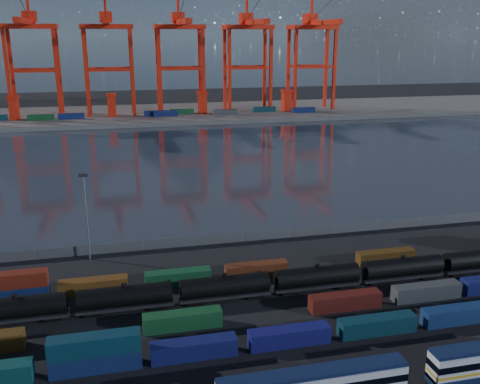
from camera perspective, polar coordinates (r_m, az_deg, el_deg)
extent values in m
plane|color=black|center=(85.14, 4.71, -12.10)|extent=(700.00, 700.00, 0.00)
plane|color=#2B323E|center=(182.18, -5.39, 3.47)|extent=(700.00, 700.00, 0.00)
cube|color=#514F4C|center=(284.79, -8.37, 8.25)|extent=(700.00, 70.00, 2.00)
cone|color=#1E2630|center=(1937.09, 18.03, 18.89)|extent=(840.00, 840.00, 300.00)
cube|color=#101B3C|center=(63.37, 7.88, -18.50)|extent=(22.03, 2.38, 0.44)
cube|color=black|center=(64.26, 7.82, -19.63)|extent=(22.05, 2.72, 0.88)
cube|color=black|center=(73.40, 21.93, -18.18)|extent=(2.64, 1.76, 0.62)
cube|color=navy|center=(72.55, -15.11, -17.05)|extent=(11.31, 2.30, 2.45)
cube|color=#0D3044|center=(71.25, -15.26, -15.40)|extent=(11.31, 2.30, 2.45)
cube|color=#111656|center=(72.87, -4.93, -16.32)|extent=(11.31, 2.30, 2.45)
cube|color=navy|center=(75.44, 5.28, -15.09)|extent=(11.31, 2.30, 2.45)
cube|color=#0B2F3E|center=(80.06, 14.41, -13.58)|extent=(11.31, 2.30, 2.45)
cube|color=navy|center=(86.42, 22.29, -12.00)|extent=(11.31, 2.30, 2.45)
cube|color=#144D25|center=(79.29, -6.14, -13.43)|extent=(11.33, 2.30, 2.45)
cube|color=#531610|center=(85.42, 11.15, -11.34)|extent=(11.33, 2.30, 2.45)
cube|color=#3D4042|center=(91.65, 19.25, -9.99)|extent=(11.33, 2.30, 2.45)
cube|color=navy|center=(93.25, -23.10, -9.97)|extent=(11.08, 2.25, 2.40)
cube|color=maroon|center=(92.27, -23.26, -8.63)|extent=(11.08, 2.25, 2.40)
cube|color=brown|center=(91.72, -15.37, -9.63)|extent=(11.08, 2.25, 2.40)
cube|color=#144E29|center=(91.97, -6.61, -9.04)|extent=(11.08, 2.25, 2.40)
cube|color=#612913|center=(94.23, 1.74, -8.28)|extent=(11.08, 2.25, 2.40)
cube|color=#513310|center=(102.94, 15.28, -6.68)|extent=(11.08, 2.25, 2.40)
cylinder|color=black|center=(85.90, -22.77, -11.27)|extent=(14.12, 3.15, 3.15)
cylinder|color=black|center=(85.15, -22.90, -10.23)|extent=(0.87, 0.87, 0.54)
cube|color=black|center=(86.68, -22.64, -12.30)|extent=(14.66, 2.17, 0.43)
cube|color=black|center=(86.13, -19.33, -12.45)|extent=(2.71, 1.95, 0.65)
cylinder|color=black|center=(84.43, -12.19, -10.78)|extent=(14.12, 3.15, 3.15)
cylinder|color=black|center=(83.66, -12.26, -9.72)|extent=(0.87, 0.87, 0.54)
cube|color=black|center=(85.23, -12.12, -11.82)|extent=(14.66, 2.17, 0.43)
cube|color=black|center=(85.59, -15.44, -12.27)|extent=(2.71, 1.95, 0.65)
cube|color=black|center=(85.55, -8.76, -11.85)|extent=(2.71, 1.95, 0.65)
cylinder|color=black|center=(85.78, -1.64, -9.94)|extent=(14.12, 3.15, 3.15)
cylinder|color=black|center=(85.02, -1.65, -8.89)|extent=(0.87, 0.87, 0.54)
cube|color=black|center=(86.56, -1.63, -10.97)|extent=(14.66, 2.17, 0.43)
cube|color=black|center=(86.04, -4.88, -11.53)|extent=(2.71, 1.95, 0.65)
cube|color=black|center=(87.75, 1.56, -10.88)|extent=(2.71, 1.95, 0.65)
cylinder|color=black|center=(89.82, 8.21, -8.84)|extent=(14.12, 3.15, 3.15)
cylinder|color=black|center=(89.10, 8.26, -7.83)|extent=(0.87, 0.87, 0.54)
cube|color=black|center=(90.57, 8.17, -9.83)|extent=(14.66, 2.17, 0.43)
cube|color=black|center=(89.23, 5.18, -10.46)|extent=(2.71, 1.95, 0.65)
cube|color=black|center=(92.53, 11.02, -9.69)|extent=(2.71, 1.95, 0.65)
cylinder|color=black|center=(96.22, 16.93, -7.65)|extent=(14.12, 3.15, 3.15)
cylinder|color=black|center=(95.55, 17.02, -6.69)|extent=(0.87, 0.87, 0.54)
cube|color=black|center=(96.92, 16.84, -8.59)|extent=(14.66, 2.17, 0.43)
cube|color=black|center=(94.88, 14.22, -9.22)|extent=(2.71, 1.95, 0.65)
cube|color=black|center=(99.52, 19.29, -8.42)|extent=(2.71, 1.95, 0.65)
cube|color=black|center=(105.19, 24.26, -7.36)|extent=(14.66, 2.17, 0.43)
cube|color=black|center=(102.57, 22.03, -7.96)|extent=(2.71, 1.95, 0.65)
cube|color=#595B5E|center=(109.23, 0.24, -4.82)|extent=(160.00, 0.06, 2.00)
cylinder|color=slate|center=(107.85, -21.04, -6.21)|extent=(0.12, 0.12, 2.20)
cylinder|color=slate|center=(106.79, -15.71, -5.92)|extent=(0.12, 0.12, 2.20)
cylinder|color=slate|center=(106.66, -10.32, -5.58)|extent=(0.12, 0.12, 2.20)
cylinder|color=slate|center=(107.47, -4.97, -5.20)|extent=(0.12, 0.12, 2.20)
cylinder|color=slate|center=(109.19, 0.24, -4.77)|extent=(0.12, 0.12, 2.20)
cylinder|color=slate|center=(111.78, 5.25, -4.33)|extent=(0.12, 0.12, 2.20)
cylinder|color=slate|center=(115.19, 9.99, -3.88)|extent=(0.12, 0.12, 2.20)
cylinder|color=slate|center=(119.34, 14.42, -3.44)|extent=(0.12, 0.12, 2.20)
cylinder|color=slate|center=(124.15, 18.53, -3.01)|extent=(0.12, 0.12, 2.20)
cylinder|color=slate|center=(129.56, 22.31, -2.60)|extent=(0.12, 0.12, 2.20)
cylinder|color=slate|center=(102.54, -16.04, -2.77)|extent=(0.36, 0.36, 16.00)
cube|color=black|center=(100.22, -16.41, 1.72)|extent=(1.60, 0.40, 0.60)
cube|color=red|center=(274.81, -23.51, 11.26)|extent=(1.58, 1.58, 44.47)
cube|color=red|center=(286.48, -23.12, 11.46)|extent=(1.58, 1.58, 44.47)
cube|color=red|center=(271.92, -18.92, 11.68)|extent=(1.58, 1.58, 44.47)
cube|color=red|center=(283.70, -18.71, 11.86)|extent=(1.58, 1.58, 44.47)
cube|color=red|center=(273.01, -21.28, 11.94)|extent=(21.74, 1.38, 1.38)
cube|color=red|center=(284.75, -20.97, 12.11)|extent=(21.74, 1.38, 1.38)
cube|color=red|center=(278.44, -21.56, 16.12)|extent=(24.70, 13.83, 2.17)
cube|color=red|center=(266.73, -21.96, 16.54)|extent=(2.96, 47.43, 2.47)
cube|color=red|center=(282.46, -21.55, 17.02)|extent=(5.93, 7.91, 4.94)
cube|color=red|center=(280.82, -21.77, 18.53)|extent=(1.19, 1.19, 15.81)
cylinder|color=black|center=(264.63, -22.20, 18.04)|extent=(0.24, 40.67, 13.42)
cube|color=red|center=(271.00, -16.08, 11.91)|extent=(1.58, 1.58, 44.47)
cube|color=red|center=(282.82, -15.98, 12.08)|extent=(1.58, 1.58, 44.47)
cube|color=red|center=(270.89, -11.39, 12.21)|extent=(1.58, 1.58, 44.47)
cube|color=red|center=(282.72, -11.49, 12.37)|extent=(1.58, 1.58, 44.47)
cube|color=red|center=(270.59, -13.77, 12.54)|extent=(21.74, 1.38, 1.38)
cube|color=red|center=(282.42, -13.77, 12.68)|extent=(21.74, 1.38, 1.38)
cube|color=red|center=(276.06, -14.06, 16.75)|extent=(24.70, 13.83, 2.17)
cube|color=red|center=(264.24, -14.11, 17.22)|extent=(2.96, 47.43, 2.47)
cube|color=red|center=(280.11, -14.12, 17.65)|extent=(5.93, 7.91, 4.94)
cube|color=red|center=(278.46, -14.23, 19.18)|extent=(1.19, 1.19, 15.81)
cylinder|color=black|center=(262.12, -14.22, 18.74)|extent=(0.24, 40.67, 13.42)
cube|color=red|center=(271.68, -8.53, 12.36)|extent=(1.58, 1.58, 44.47)
cube|color=red|center=(283.47, -8.75, 12.52)|extent=(1.58, 1.58, 44.47)
cube|color=red|center=(274.36, -3.90, 12.54)|extent=(1.58, 1.58, 44.47)
cube|color=red|center=(286.04, -4.30, 12.69)|extent=(1.58, 1.58, 44.47)
cube|color=red|center=(272.67, -6.22, 12.93)|extent=(21.74, 1.38, 1.38)
cube|color=red|center=(284.42, -6.53, 13.06)|extent=(21.74, 1.38, 1.38)
cube|color=red|center=(278.10, -6.51, 17.11)|extent=(24.70, 13.83, 2.17)
cube|color=red|center=(266.37, -6.20, 17.58)|extent=(2.96, 47.43, 2.47)
cube|color=red|center=(282.12, -6.64, 18.00)|extent=(5.93, 7.91, 4.94)
cube|color=red|center=(280.48, -6.64, 19.53)|extent=(1.19, 1.19, 15.81)
cylinder|color=black|center=(264.27, -6.18, 19.09)|extent=(0.24, 40.67, 13.42)
cube|color=red|center=(276.82, -1.12, 12.61)|extent=(1.58, 1.58, 44.47)
cube|color=red|center=(288.40, -1.63, 12.76)|extent=(1.58, 1.58, 44.47)
cube|color=red|center=(282.16, 3.31, 12.66)|extent=(1.58, 1.58, 44.47)
cube|color=red|center=(293.53, 2.64, 12.81)|extent=(1.58, 1.58, 44.47)
cube|color=red|center=(279.15, 1.11, 13.10)|extent=(21.74, 1.38, 1.38)
cube|color=red|center=(290.64, 0.52, 13.23)|extent=(21.74, 1.38, 1.38)
cube|color=red|center=(284.47, 0.83, 17.19)|extent=(24.70, 13.83, 2.17)
cube|color=red|center=(273.01, 1.46, 17.64)|extent=(2.96, 47.43, 2.47)
cube|color=red|center=(288.40, 0.64, 18.06)|extent=(5.93, 7.91, 4.94)
cube|color=red|center=(286.79, 0.74, 19.56)|extent=(1.19, 1.19, 15.81)
cylinder|color=black|center=(270.96, 1.61, 19.11)|extent=(0.24, 40.67, 13.42)
cube|color=red|center=(286.18, 5.92, 12.65)|extent=(1.58, 1.58, 44.47)
cube|color=red|center=(297.40, 5.16, 12.81)|extent=(1.58, 1.58, 44.47)
cube|color=red|center=(293.95, 10.03, 12.59)|extent=(1.58, 1.58, 44.47)
cube|color=red|center=(304.88, 9.14, 12.76)|extent=(1.58, 1.58, 44.47)
cube|color=red|center=(289.75, 8.02, 13.07)|extent=(21.74, 1.38, 1.38)
cube|color=red|center=(300.84, 7.19, 13.21)|extent=(21.74, 1.38, 1.38)
cube|color=red|center=(294.88, 7.75, 17.02)|extent=(24.70, 13.83, 2.17)
cube|color=red|center=(283.84, 8.65, 17.42)|extent=(2.96, 47.43, 2.47)
cube|color=red|center=(298.67, 7.50, 17.88)|extent=(5.93, 7.91, 4.94)
cube|color=red|center=(297.12, 7.70, 19.31)|extent=(1.19, 1.19, 15.81)
cylinder|color=black|center=(281.86, 8.90, 18.82)|extent=(0.24, 40.67, 13.42)
cube|color=navy|center=(269.41, -7.95, 8.30)|extent=(12.00, 2.44, 2.60)
cube|color=navy|center=(281.13, 6.78, 8.68)|extent=(12.00, 2.44, 2.60)
cube|color=navy|center=(270.44, -8.90, 8.29)|extent=(12.00, 2.44, 2.60)
cube|color=#3F4244|center=(271.78, -1.60, 8.52)|extent=(12.00, 2.44, 2.60)
cube|color=#144C23|center=(269.99, -20.47, 7.45)|extent=(12.00, 2.44, 2.60)
cube|color=navy|center=(269.93, -17.56, 7.72)|extent=(12.00, 2.44, 2.60)
cube|color=#144C23|center=(275.05, -6.23, 8.52)|extent=(12.00, 2.44, 2.60)
cube|color=#0C3842|center=(282.83, 2.58, 8.82)|extent=(12.00, 2.44, 2.60)
cube|color=red|center=(277.01, -22.95, 8.17)|extent=(4.00, 6.00, 10.00)
cube|color=red|center=(276.40, -23.07, 9.29)|extent=(5.00, 7.00, 1.20)
cube|color=red|center=(273.10, -13.52, 8.90)|extent=(4.00, 6.00, 10.00)
cube|color=red|center=(272.48, -13.60, 10.05)|extent=(5.00, 7.00, 1.20)
cube|color=red|center=(276.57, -4.05, 9.40)|extent=(4.00, 6.00, 10.00)
cube|color=red|center=(275.95, -4.07, 10.53)|extent=(5.00, 7.00, 1.20)
cube|color=red|center=(287.13, 4.98, 9.63)|extent=(4.00, 6.00, 10.00)
cube|color=red|center=(286.54, 5.00, 10.73)|extent=(5.00, 7.00, 1.20)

